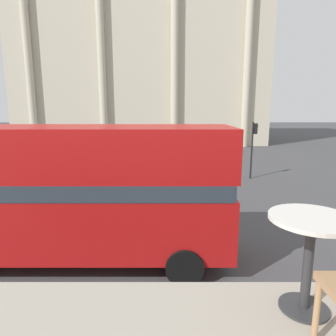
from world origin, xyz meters
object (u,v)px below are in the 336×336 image
at_px(traffic_light_near, 113,164).
at_px(pedestrian_yellow, 232,144).
at_px(plaza_building_left, 142,48).
at_px(traffic_light_mid, 253,142).
at_px(cafe_dining_table, 309,242).
at_px(double_decker_bus, 60,189).
at_px(car_maroon, 90,148).
at_px(pedestrian_grey, 232,141).

height_order(traffic_light_near, pedestrian_yellow, traffic_light_near).
height_order(plaza_building_left, traffic_light_mid, plaza_building_left).
bearing_deg(traffic_light_near, cafe_dining_table, -73.01).
xyz_separation_m(double_decker_bus, car_maroon, (-4.69, 21.56, -1.64)).
relative_size(double_decker_bus, traffic_light_mid, 2.64).
relative_size(double_decker_bus, pedestrian_grey, 6.11).
bearing_deg(plaza_building_left, pedestrian_grey, -41.09).
distance_m(traffic_light_mid, pedestrian_yellow, 11.45).
distance_m(car_maroon, pedestrian_yellow, 14.67).
height_order(double_decker_bus, car_maroon, double_decker_bus).
relative_size(traffic_light_near, pedestrian_yellow, 1.94).
bearing_deg(traffic_light_mid, cafe_dining_table, -104.64).
xyz_separation_m(cafe_dining_table, traffic_light_mid, (4.68, 17.91, -1.26)).
distance_m(plaza_building_left, traffic_light_near, 32.77).
bearing_deg(cafe_dining_table, pedestrian_grey, 78.78).
height_order(double_decker_bus, cafe_dining_table, double_decker_bus).
xyz_separation_m(traffic_light_near, pedestrian_grey, (9.97, 21.27, -1.25)).
bearing_deg(car_maroon, cafe_dining_table, 130.61).
relative_size(cafe_dining_table, traffic_light_near, 0.22).
xyz_separation_m(cafe_dining_table, plaza_building_left, (-4.56, 42.33, 9.27)).
bearing_deg(double_decker_bus, plaza_building_left, 82.55).
xyz_separation_m(plaza_building_left, pedestrian_grey, (11.05, -9.63, -12.09)).
bearing_deg(double_decker_bus, traffic_light_mid, 43.84).
bearing_deg(traffic_light_mid, traffic_light_near, -141.54).
bearing_deg(traffic_light_mid, double_decker_bus, -128.16).
height_order(traffic_light_near, car_maroon, traffic_light_near).
xyz_separation_m(cafe_dining_table, pedestrian_grey, (6.48, 32.70, -2.81)).
relative_size(plaza_building_left, traffic_light_near, 9.90).
distance_m(traffic_light_near, car_maroon, 17.64).
height_order(traffic_light_mid, car_maroon, traffic_light_mid).
height_order(double_decker_bus, traffic_light_near, double_decker_bus).
distance_m(plaza_building_left, car_maroon, 19.29).
relative_size(cafe_dining_table, plaza_building_left, 0.02).
bearing_deg(car_maroon, pedestrian_yellow, -152.77).
bearing_deg(pedestrian_yellow, double_decker_bus, -13.70).
distance_m(double_decker_bus, traffic_light_near, 4.89).
height_order(cafe_dining_table, traffic_light_mid, cafe_dining_table).
bearing_deg(pedestrian_grey, cafe_dining_table, 71.72).
height_order(plaza_building_left, traffic_light_near, plaza_building_left).
relative_size(double_decker_bus, car_maroon, 2.40).
xyz_separation_m(double_decker_bus, pedestrian_grey, (10.70, 26.11, -1.39)).
xyz_separation_m(car_maroon, pedestrian_yellow, (14.63, 1.07, 0.29)).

